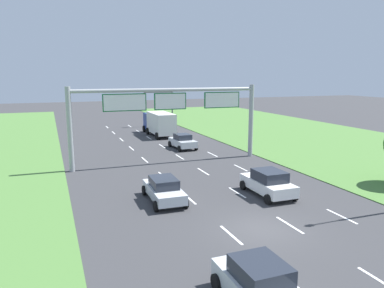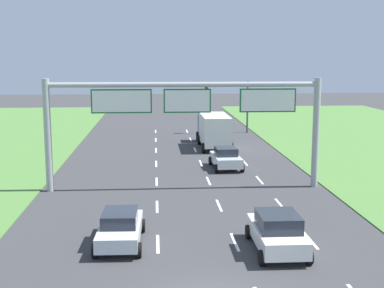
{
  "view_description": "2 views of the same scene",
  "coord_description": "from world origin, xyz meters",
  "px_view_note": "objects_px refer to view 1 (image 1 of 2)",
  "views": [
    {
      "loc": [
        -9.88,
        -15.76,
        7.92
      ],
      "look_at": [
        2.37,
        16.25,
        1.55
      ],
      "focal_mm": 35.0,
      "sensor_mm": 36.0,
      "label": 1
    },
    {
      "loc": [
        -1.82,
        -17.03,
        8.4
      ],
      "look_at": [
        0.61,
        17.68,
        2.59
      ],
      "focal_mm": 50.0,
      "sensor_mm": 36.0,
      "label": 2
    }
  ],
  "objects_px": {
    "car_near_red": "(164,189)",
    "car_lead_silver": "(183,141)",
    "traffic_light_mast": "(160,101)",
    "car_mid_lane": "(268,183)",
    "sign_gantry": "(170,108)",
    "box_truck": "(159,123)",
    "car_far_ahead": "(260,285)"
  },
  "relations": [
    {
      "from": "car_near_red",
      "to": "box_truck",
      "type": "bearing_deg",
      "value": 76.24
    },
    {
      "from": "car_lead_silver",
      "to": "car_near_red",
      "type": "bearing_deg",
      "value": -116.16
    },
    {
      "from": "car_lead_silver",
      "to": "traffic_light_mast",
      "type": "xyz_separation_m",
      "value": [
        2.86,
        18.38,
        3.08
      ]
    },
    {
      "from": "car_mid_lane",
      "to": "sign_gantry",
      "type": "bearing_deg",
      "value": 106.6
    },
    {
      "from": "car_far_ahead",
      "to": "traffic_light_mast",
      "type": "relative_size",
      "value": 0.72
    },
    {
      "from": "car_mid_lane",
      "to": "sign_gantry",
      "type": "xyz_separation_m",
      "value": [
        -3.26,
        11.17,
        4.12
      ]
    },
    {
      "from": "box_truck",
      "to": "car_lead_silver",
      "type": "bearing_deg",
      "value": -91.02
    },
    {
      "from": "car_near_red",
      "to": "car_lead_silver",
      "type": "relative_size",
      "value": 1.08
    },
    {
      "from": "box_truck",
      "to": "sign_gantry",
      "type": "bearing_deg",
      "value": -102.74
    },
    {
      "from": "traffic_light_mast",
      "to": "car_mid_lane",
      "type": "bearing_deg",
      "value": -94.68
    },
    {
      "from": "car_far_ahead",
      "to": "traffic_light_mast",
      "type": "xyz_separation_m",
      "value": [
        9.82,
        45.96,
        3.04
      ]
    },
    {
      "from": "car_mid_lane",
      "to": "box_truck",
      "type": "height_order",
      "value": "box_truck"
    },
    {
      "from": "sign_gantry",
      "to": "car_far_ahead",
      "type": "bearing_deg",
      "value": -99.59
    },
    {
      "from": "sign_gantry",
      "to": "traffic_light_mast",
      "type": "relative_size",
      "value": 3.08
    },
    {
      "from": "box_truck",
      "to": "car_mid_lane",
      "type": "bearing_deg",
      "value": -90.69
    },
    {
      "from": "car_mid_lane",
      "to": "traffic_light_mast",
      "type": "xyz_separation_m",
      "value": [
        2.91,
        35.53,
        3.01
      ]
    },
    {
      "from": "car_near_red",
      "to": "box_truck",
      "type": "xyz_separation_m",
      "value": [
        6.99,
        25.42,
        0.9
      ]
    },
    {
      "from": "car_mid_lane",
      "to": "traffic_light_mast",
      "type": "bearing_deg",
      "value": 85.65
    },
    {
      "from": "car_far_ahead",
      "to": "car_near_red",
      "type": "bearing_deg",
      "value": 89.27
    },
    {
      "from": "car_near_red",
      "to": "box_truck",
      "type": "distance_m",
      "value": 26.38
    },
    {
      "from": "car_near_red",
      "to": "sign_gantry",
      "type": "bearing_deg",
      "value": 71.69
    },
    {
      "from": "car_near_red",
      "to": "box_truck",
      "type": "height_order",
      "value": "box_truck"
    },
    {
      "from": "car_lead_silver",
      "to": "car_mid_lane",
      "type": "height_order",
      "value": "car_mid_lane"
    },
    {
      "from": "car_lead_silver",
      "to": "traffic_light_mast",
      "type": "height_order",
      "value": "traffic_light_mast"
    },
    {
      "from": "car_near_red",
      "to": "car_lead_silver",
      "type": "bearing_deg",
      "value": 68.11
    },
    {
      "from": "car_lead_silver",
      "to": "car_mid_lane",
      "type": "xyz_separation_m",
      "value": [
        -0.05,
        -17.15,
        0.07
      ]
    },
    {
      "from": "car_lead_silver",
      "to": "traffic_light_mast",
      "type": "bearing_deg",
      "value": 78.51
    },
    {
      "from": "car_lead_silver",
      "to": "box_truck",
      "type": "relative_size",
      "value": 0.51
    },
    {
      "from": "car_far_ahead",
      "to": "box_truck",
      "type": "distance_m",
      "value": 37.87
    },
    {
      "from": "car_near_red",
      "to": "traffic_light_mast",
      "type": "bearing_deg",
      "value": 75.72
    },
    {
      "from": "car_near_red",
      "to": "sign_gantry",
      "type": "height_order",
      "value": "sign_gantry"
    },
    {
      "from": "sign_gantry",
      "to": "car_lead_silver",
      "type": "bearing_deg",
      "value": 61.0
    }
  ]
}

